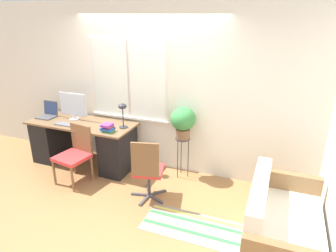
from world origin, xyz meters
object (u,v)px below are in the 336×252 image
(laptop, at_px, (48,114))
(desk_chair_wooden, at_px, (75,153))
(potted_plant, at_px, (183,121))
(book_stack, at_px, (108,128))
(desk_lamp, at_px, (123,110))
(office_chair_swivel, at_px, (147,169))
(keyboard, at_px, (65,124))
(plant_stand, at_px, (183,144))
(mouse, at_px, (79,126))
(monitor, at_px, (73,105))
(couch_loveseat, at_px, (280,231))

(laptop, distance_m, desk_chair_wooden, 1.16)
(potted_plant, bearing_deg, book_stack, -158.64)
(desk_lamp, bearing_deg, office_chair_swivel, -41.71)
(keyboard, bearing_deg, potted_plant, 12.63)
(office_chair_swivel, bearing_deg, desk_lamp, -55.10)
(laptop, relative_size, keyboard, 0.82)
(keyboard, height_order, office_chair_swivel, office_chair_swivel)
(plant_stand, bearing_deg, mouse, -166.03)
(desk_chair_wooden, bearing_deg, office_chair_swivel, 6.26)
(office_chair_swivel, bearing_deg, mouse, -29.57)
(monitor, distance_m, desk_lamp, 0.99)
(desk_lamp, height_order, couch_loveseat, desk_lamp)
(office_chair_swivel, relative_size, plant_stand, 1.41)
(desk_lamp, distance_m, office_chair_swivel, 1.13)
(keyboard, distance_m, mouse, 0.26)
(book_stack, xyz_separation_m, office_chair_swivel, (0.86, -0.39, -0.35))
(monitor, bearing_deg, desk_chair_wooden, -54.36)
(keyboard, height_order, plant_stand, keyboard)
(book_stack, xyz_separation_m, desk_chair_wooden, (-0.42, -0.32, -0.36))
(laptop, bearing_deg, monitor, 6.28)
(keyboard, xyz_separation_m, plant_stand, (1.91, 0.43, -0.21))
(desk_chair_wooden, bearing_deg, mouse, 121.51)
(couch_loveseat, height_order, potted_plant, potted_plant)
(mouse, xyz_separation_m, desk_lamp, (0.69, 0.23, 0.29))
(office_chair_swivel, bearing_deg, book_stack, -37.95)
(monitor, bearing_deg, office_chair_swivel, -21.55)
(laptop, xyz_separation_m, desk_lamp, (1.51, 0.02, 0.25))
(desk_lamp, bearing_deg, plant_stand, 10.66)
(laptop, height_order, potted_plant, potted_plant)
(book_stack, relative_size, plant_stand, 0.30)
(laptop, xyz_separation_m, book_stack, (1.37, -0.22, 0.01))
(monitor, bearing_deg, plant_stand, 4.26)
(keyboard, distance_m, potted_plant, 1.96)
(desk_lamp, relative_size, book_stack, 2.03)
(desk_chair_wooden, height_order, potted_plant, potted_plant)
(keyboard, bearing_deg, desk_chair_wooden, -38.64)
(mouse, xyz_separation_m, desk_chair_wooden, (0.14, -0.34, -0.31))
(potted_plant, bearing_deg, desk_lamp, -169.34)
(book_stack, bearing_deg, monitor, 161.63)
(desk_lamp, bearing_deg, potted_plant, 10.66)
(monitor, height_order, couch_loveseat, monitor)
(book_stack, xyz_separation_m, couch_loveseat, (2.63, -0.79, -0.54))
(plant_stand, bearing_deg, keyboard, -167.37)
(mouse, bearing_deg, potted_plant, 13.97)
(monitor, height_order, mouse, monitor)
(laptop, height_order, desk_lamp, desk_lamp)
(monitor, distance_m, potted_plant, 1.94)
(book_stack, relative_size, couch_loveseat, 0.14)
(book_stack, bearing_deg, potted_plant, 21.36)
(office_chair_swivel, distance_m, potted_plant, 0.97)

